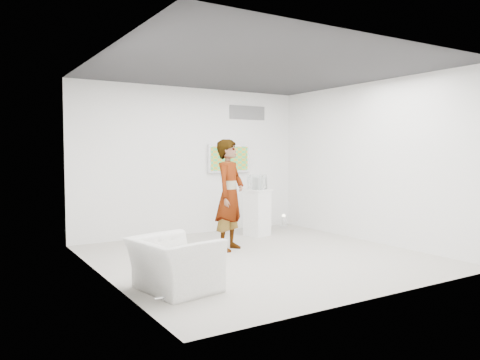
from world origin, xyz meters
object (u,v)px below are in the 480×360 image
Objects in this scene: floor_uplight at (284,222)px; pedestal at (257,212)px; armchair at (174,264)px; tv at (229,159)px; person at (230,195)px.

pedestal is at bearing -156.11° from floor_uplight.
tv is at bearing -48.91° from armchair.
person is 1.56m from pedestal.
armchair is 3.41× the size of floor_uplight.
person is 2.69m from floor_uplight.
armchair is 1.07× the size of pedestal.
tv reaches higher than floor_uplight.
floor_uplight is at bearing -2.23° from person.
person is (-1.00, -1.75, -0.60)m from tv.
pedestal is 1.15m from floor_uplight.
person is 1.91× the size of armchair.
floor_uplight is at bearing 23.89° from pedestal.
pedestal reaches higher than armchair.
tv is 1.38m from pedestal.
armchair is at bearing -142.39° from floor_uplight.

